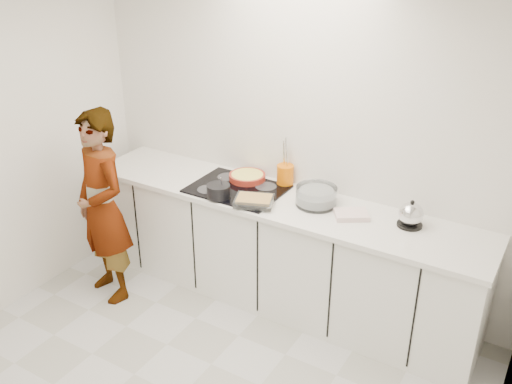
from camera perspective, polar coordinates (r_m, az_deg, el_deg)
The scene contains 13 objects.
wall_back at distance 4.44m, azimuth 4.23°, elevation 5.41°, with size 3.60×0.00×2.60m, color silver.
wall_right at distance 2.65m, azimuth 24.11°, elevation -12.53°, with size 0.02×3.20×2.60m.
base_cabinets at distance 4.57m, azimuth 2.03°, elevation -6.03°, with size 3.20×0.58×0.87m, color white.
countertop at distance 4.35m, azimuth 2.13°, elevation -0.92°, with size 3.24×0.64×0.04m, color white.
hob at distance 4.48m, azimuth -1.91°, elevation 0.32°, with size 0.72×0.54×0.01m, color black.
tart_dish at distance 4.61m, azimuth -0.88°, elevation 1.56°, with size 0.39×0.39×0.05m.
saucepan at distance 4.32m, azimuth -3.77°, elevation 0.11°, with size 0.18×0.18×0.17m.
baking_dish at distance 4.21m, azimuth -0.18°, elevation -0.86°, with size 0.34×0.29×0.05m.
mixing_bowl at distance 4.24m, azimuth 6.04°, elevation -0.48°, with size 0.35×0.35×0.14m.
tea_towel at distance 4.12m, azimuth 9.51°, elevation -2.24°, with size 0.23×0.17×0.04m, color white.
kettle at distance 4.06m, azimuth 15.22°, elevation -2.25°, with size 0.21×0.21×0.20m.
utensil_crock at distance 4.53m, azimuth 2.94°, elevation 1.69°, with size 0.13×0.13×0.17m, color orange.
cook at distance 4.61m, azimuth -15.11°, elevation -1.52°, with size 0.58×0.38×1.59m, color white.
Camera 1 is at (1.86, -2.13, 2.84)m, focal length 40.00 mm.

